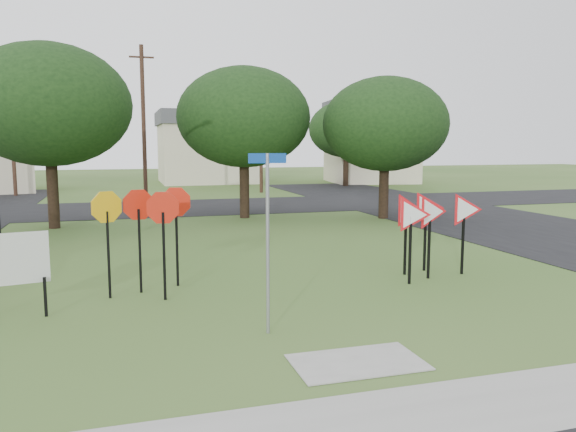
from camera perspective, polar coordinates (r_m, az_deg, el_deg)
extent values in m
plane|color=#395B22|center=(11.07, 2.00, -10.25)|extent=(140.00, 140.00, 0.00)
cube|color=gray|center=(7.49, 12.91, -19.25)|extent=(30.00, 1.60, 0.02)
cube|color=black|center=(25.45, 20.77, -0.70)|extent=(8.00, 50.00, 0.02)
cube|color=black|center=(30.37, -10.11, 0.88)|extent=(60.00, 8.00, 0.02)
cube|color=gray|center=(8.96, 7.06, -14.55)|extent=(2.00, 1.20, 0.02)
cylinder|color=gray|center=(9.80, -2.07, -2.95)|extent=(0.06, 0.06, 3.18)
cube|color=#0D3E94|center=(9.65, -2.11, 5.89)|extent=(0.66, 0.08, 0.17)
cube|color=black|center=(13.06, -14.81, -3.46)|extent=(0.06, 0.06, 1.91)
cube|color=black|center=(13.48, -11.22, -3.02)|extent=(0.06, 0.06, 1.91)
cube|color=black|center=(12.33, -12.48, -4.02)|extent=(0.06, 0.06, 1.91)
cube|color=black|center=(12.78, -17.77, -3.80)|extent=(0.06, 0.06, 1.91)
cube|color=black|center=(13.75, 12.29, -3.43)|extent=(0.05, 0.05, 1.63)
cube|color=black|center=(14.41, 14.13, -3.00)|extent=(0.05, 0.05, 1.63)
cube|color=black|center=(14.70, 11.83, -2.73)|extent=(0.05, 0.05, 1.63)
cube|color=black|center=(15.29, 13.74, -2.40)|extent=(0.05, 0.05, 1.63)
cube|color=black|center=(15.14, 17.33, -2.62)|extent=(0.05, 0.05, 1.63)
cube|color=black|center=(11.99, -23.43, -7.54)|extent=(0.06, 0.06, 0.78)
cube|color=silver|center=(11.90, -26.29, -3.95)|extent=(1.32, 0.29, 1.00)
cylinder|color=#452C1F|center=(34.05, -14.45, 9.01)|extent=(0.24, 0.24, 9.00)
cube|color=#452C1F|center=(34.39, -14.66, 15.35)|extent=(1.40, 0.10, 0.10)
cylinder|color=#452C1F|center=(39.15, -2.77, 8.61)|extent=(0.24, 0.24, 8.50)
cube|color=#452C1F|center=(39.39, -2.80, 13.78)|extent=(1.40, 0.10, 0.10)
cylinder|color=#452C1F|center=(40.56, -26.27, 8.18)|extent=(0.24, 0.24, 9.00)
cube|color=#452C1F|center=(40.85, -26.58, 13.51)|extent=(1.40, 0.10, 0.10)
cube|color=beige|center=(50.55, -8.25, 6.25)|extent=(8.00, 8.00, 5.00)
cube|color=#4B4B50|center=(50.59, -8.32, 9.77)|extent=(8.40, 8.40, 1.20)
cube|color=beige|center=(50.73, 8.39, 6.82)|extent=(7.91, 7.91, 6.00)
cube|color=#4B4B50|center=(50.83, 8.46, 10.88)|extent=(8.30, 8.30, 1.20)
cylinder|color=black|center=(24.23, -22.76, 1.93)|extent=(0.44, 0.44, 2.62)
ellipsoid|color=black|center=(24.19, -23.18, 10.33)|extent=(6.40, 6.40, 4.80)
cylinder|color=black|center=(25.66, -4.45, 2.54)|extent=(0.44, 0.44, 2.45)
ellipsoid|color=black|center=(25.60, -4.52, 9.98)|extent=(6.00, 6.00, 4.50)
cylinder|color=black|center=(25.75, 9.69, 2.28)|extent=(0.44, 0.44, 2.27)
ellipsoid|color=black|center=(25.68, 9.84, 9.18)|extent=(5.60, 5.60, 4.20)
cylinder|color=black|center=(45.50, 5.89, 4.58)|extent=(0.44, 0.44, 2.45)
ellipsoid|color=black|center=(45.47, 5.95, 8.77)|extent=(6.00, 6.00, 4.50)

